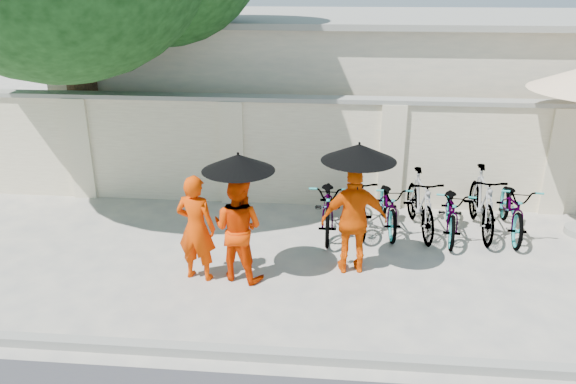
{
  "coord_description": "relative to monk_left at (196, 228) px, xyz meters",
  "views": [
    {
      "loc": [
        1.0,
        -7.04,
        4.15
      ],
      "look_at": [
        0.27,
        0.85,
        1.1
      ],
      "focal_mm": 35.0,
      "sensor_mm": 36.0,
      "label": 1
    }
  ],
  "objects": [
    {
      "name": "ground",
      "position": [
        0.97,
        -0.09,
        -0.8
      ],
      "size": [
        80.0,
        80.0,
        0.0
      ],
      "primitive_type": "plane",
      "color": "#BFB49E"
    },
    {
      "name": "kerb",
      "position": [
        0.97,
        -1.79,
        -0.74
      ],
      "size": [
        40.0,
        0.16,
        0.12
      ],
      "primitive_type": "cube",
      "color": "gray",
      "rests_on": "ground"
    },
    {
      "name": "compound_wall",
      "position": [
        1.97,
        3.11,
        0.2
      ],
      "size": [
        20.0,
        0.3,
        2.0
      ],
      "primitive_type": "cube",
      "color": "beige",
      "rests_on": "ground"
    },
    {
      "name": "building_behind",
      "position": [
        2.97,
        6.91,
        0.8
      ],
      "size": [
        14.0,
        6.0,
        3.2
      ],
      "primitive_type": "cube",
      "color": "beige",
      "rests_on": "ground"
    },
    {
      "name": "monk_left",
      "position": [
        0.0,
        0.0,
        0.0
      ],
      "size": [
        0.64,
        0.48,
        1.59
      ],
      "primitive_type": "imported",
      "rotation": [
        0.0,
        0.0,
        2.95
      ],
      "color": "#E23800",
      "rests_on": "ground"
    },
    {
      "name": "monk_center",
      "position": [
        0.59,
        0.07,
        -0.01
      ],
      "size": [
        0.91,
        0.8,
        1.57
      ],
      "primitive_type": "imported",
      "rotation": [
        0.0,
        0.0,
        2.83
      ],
      "color": "#E93600",
      "rests_on": "ground"
    },
    {
      "name": "parasol_center",
      "position": [
        0.64,
        -0.01,
        1.01
      ],
      "size": [
        1.01,
        1.01,
        1.03
      ],
      "color": "black",
      "rests_on": "ground"
    },
    {
      "name": "monk_right",
      "position": [
        2.25,
        0.42,
        0.03
      ],
      "size": [
        1.01,
        0.53,
        1.65
      ],
      "primitive_type": "imported",
      "rotation": [
        0.0,
        0.0,
        3.27
      ],
      "color": "#EB5003",
      "rests_on": "ground"
    },
    {
      "name": "parasol_right",
      "position": [
        2.27,
        0.34,
        1.09
      ],
      "size": [
        1.06,
        1.06,
        1.07
      ],
      "color": "black",
      "rests_on": "ground"
    },
    {
      "name": "bike_0",
      "position": [
        1.85,
        1.8,
        -0.3
      ],
      "size": [
        0.69,
        1.89,
        0.99
      ],
      "primitive_type": "imported",
      "rotation": [
        0.0,
        0.0,
        0.02
      ],
      "color": "gray",
      "rests_on": "ground"
    },
    {
      "name": "bike_1",
      "position": [
        2.38,
        1.96,
        -0.29
      ],
      "size": [
        0.66,
        1.74,
        1.02
      ],
      "primitive_type": "imported",
      "rotation": [
        0.0,
        0.0,
        0.11
      ],
      "color": "gray",
      "rests_on": "ground"
    },
    {
      "name": "bike_2",
      "position": [
        2.9,
        2.0,
        -0.34
      ],
      "size": [
        0.72,
        1.76,
        0.9
      ],
      "primitive_type": "imported",
      "rotation": [
        0.0,
        0.0,
        0.07
      ],
      "color": "gray",
      "rests_on": "ground"
    },
    {
      "name": "bike_3",
      "position": [
        3.42,
        1.92,
        -0.26
      ],
      "size": [
        0.71,
        1.82,
        1.06
      ],
      "primitive_type": "imported",
      "rotation": [
        0.0,
        0.0,
        0.12
      ],
      "color": "gray",
      "rests_on": "ground"
    },
    {
      "name": "bike_4",
      "position": [
        3.94,
        1.81,
        -0.34
      ],
      "size": [
        0.83,
        1.82,
        0.92
      ],
      "primitive_type": "imported",
      "rotation": [
        0.0,
        0.0,
        -0.13
      ],
      "color": "gray",
      "rests_on": "ground"
    },
    {
      "name": "bike_5",
      "position": [
        4.46,
        2.0,
        -0.23
      ],
      "size": [
        0.56,
        1.88,
        1.12
      ],
      "primitive_type": "imported",
      "rotation": [
        0.0,
        0.0,
        -0.02
      ],
      "color": "gray",
      "rests_on": "ground"
    },
    {
      "name": "bike_6",
      "position": [
        4.98,
        1.98,
        -0.31
      ],
      "size": [
        0.81,
        1.89,
        0.97
      ],
      "primitive_type": "imported",
      "rotation": [
        0.0,
        0.0,
        -0.09
      ],
      "color": "gray",
      "rests_on": "ground"
    }
  ]
}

